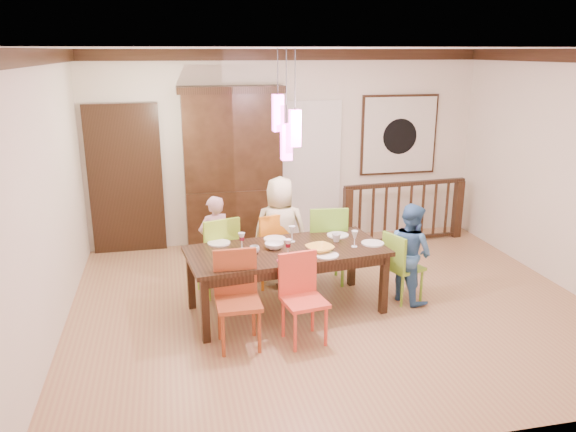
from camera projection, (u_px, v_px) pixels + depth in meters
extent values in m
plane|color=#AC7653|center=(332.00, 305.00, 6.61)|extent=(6.00, 6.00, 0.00)
plane|color=white|center=(338.00, 48.00, 5.79)|extent=(6.00, 6.00, 0.00)
plane|color=beige|center=(287.00, 148.00, 8.54)|extent=(6.00, 0.00, 6.00)
plane|color=beige|center=(46.00, 200.00, 5.59)|extent=(0.00, 5.00, 5.00)
plane|color=beige|center=(572.00, 173.00, 6.81)|extent=(0.00, 5.00, 5.00)
cube|color=black|center=(126.00, 182.00, 8.12)|extent=(1.04, 0.07, 2.24)
cube|color=silver|center=(310.00, 173.00, 8.69)|extent=(0.97, 0.05, 2.22)
cube|color=black|center=(399.00, 135.00, 8.84)|extent=(1.25, 0.04, 1.25)
cube|color=silver|center=(400.00, 135.00, 8.81)|extent=(1.18, 0.02, 1.18)
cylinder|color=black|center=(400.00, 136.00, 8.81)|extent=(0.56, 0.01, 0.56)
cube|color=#FF4CCC|center=(278.00, 113.00, 5.87)|extent=(0.11, 0.11, 0.38)
cylinder|color=black|center=(278.00, 72.00, 5.75)|extent=(0.01, 0.01, 0.46)
cube|color=#FF4CCC|center=(295.00, 128.00, 5.85)|extent=(0.11, 0.11, 0.38)
cylinder|color=black|center=(295.00, 79.00, 5.71)|extent=(0.01, 0.01, 0.61)
cube|color=#FF4CCC|center=(286.00, 142.00, 5.92)|extent=(0.11, 0.11, 0.38)
cylinder|color=black|center=(286.00, 87.00, 5.76)|extent=(0.01, 0.01, 0.76)
cube|color=black|center=(286.00, 251.00, 6.27)|extent=(2.30, 1.26, 0.05)
cube|color=black|center=(194.00, 275.00, 6.56)|extent=(0.09, 0.09, 0.70)
cube|color=black|center=(359.00, 262.00, 6.98)|extent=(0.09, 0.09, 0.70)
cube|color=black|center=(199.00, 306.00, 5.78)|extent=(0.09, 0.09, 0.70)
cube|color=black|center=(384.00, 289.00, 6.19)|extent=(0.09, 0.09, 0.70)
cube|color=black|center=(279.00, 245.00, 6.71)|extent=(1.99, 0.28, 0.10)
cube|color=black|center=(295.00, 272.00, 5.88)|extent=(1.99, 0.28, 0.10)
cube|color=#98CF31|center=(217.00, 256.00, 6.82)|extent=(0.56, 0.56, 0.04)
cube|color=#98CF31|center=(216.00, 235.00, 6.75)|extent=(0.44, 0.17, 0.49)
cylinder|color=#98CF31|center=(204.00, 281.00, 6.69)|extent=(0.04, 0.04, 0.47)
cylinder|color=#98CF31|center=(234.00, 279.00, 6.76)|extent=(0.04, 0.04, 0.47)
cylinder|color=#98CF31|center=(202.00, 270.00, 7.03)|extent=(0.04, 0.04, 0.47)
cylinder|color=#98CF31|center=(230.00, 268.00, 7.10)|extent=(0.04, 0.04, 0.47)
cube|color=orange|center=(268.00, 249.00, 7.10)|extent=(0.55, 0.55, 0.04)
cube|color=orange|center=(267.00, 229.00, 7.03)|extent=(0.42, 0.18, 0.48)
cylinder|color=orange|center=(256.00, 273.00, 6.97)|extent=(0.04, 0.04, 0.46)
cylinder|color=orange|center=(284.00, 270.00, 7.04)|extent=(0.04, 0.04, 0.46)
cylinder|color=orange|center=(252.00, 263.00, 7.30)|extent=(0.04, 0.04, 0.46)
cylinder|color=orange|center=(279.00, 261.00, 7.37)|extent=(0.04, 0.04, 0.46)
cube|color=#6BAE2C|center=(325.00, 245.00, 7.14)|extent=(0.51, 0.51, 0.04)
cube|color=#6BAE2C|center=(326.00, 224.00, 7.06)|extent=(0.47, 0.09, 0.51)
cylinder|color=#6BAE2C|center=(314.00, 270.00, 6.99)|extent=(0.04, 0.04, 0.49)
cylinder|color=#6BAE2C|center=(344.00, 268.00, 7.07)|extent=(0.04, 0.04, 0.49)
cylinder|color=#6BAE2C|center=(307.00, 260.00, 7.35)|extent=(0.04, 0.04, 0.49)
cylinder|color=#6BAE2C|center=(335.00, 257.00, 7.42)|extent=(0.04, 0.04, 0.49)
cube|color=#9F4220|center=(238.00, 303.00, 5.56)|extent=(0.44, 0.44, 0.04)
cube|color=#9F4220|center=(238.00, 279.00, 5.49)|extent=(0.44, 0.04, 0.48)
cylinder|color=#9F4220|center=(223.00, 335.00, 5.43)|extent=(0.04, 0.04, 0.46)
cylinder|color=#9F4220|center=(259.00, 332.00, 5.50)|extent=(0.04, 0.04, 0.46)
cylinder|color=#9F4220|center=(220.00, 319.00, 5.76)|extent=(0.04, 0.04, 0.46)
cylinder|color=#9F4220|center=(254.00, 316.00, 5.83)|extent=(0.04, 0.04, 0.46)
cube|color=#EC4934|center=(304.00, 302.00, 5.66)|extent=(0.47, 0.47, 0.04)
cube|color=#EC4934|center=(305.00, 279.00, 5.59)|extent=(0.41, 0.10, 0.45)
cylinder|color=#EC4934|center=(292.00, 331.00, 5.54)|extent=(0.04, 0.04, 0.43)
cylinder|color=#EC4934|center=(324.00, 328.00, 5.61)|extent=(0.04, 0.04, 0.43)
cylinder|color=#EC4934|center=(285.00, 316.00, 5.85)|extent=(0.04, 0.04, 0.43)
cylinder|color=#EC4934|center=(316.00, 313.00, 5.92)|extent=(0.04, 0.04, 0.43)
cube|color=#7CB430|center=(404.00, 267.00, 6.65)|extent=(0.48, 0.48, 0.04)
cube|color=#7CB430|center=(405.00, 250.00, 6.59)|extent=(0.16, 0.37, 0.42)
cylinder|color=#7CB430|center=(396.00, 290.00, 6.53)|extent=(0.03, 0.03, 0.40)
cylinder|color=#7CB430|center=(420.00, 288.00, 6.60)|extent=(0.03, 0.03, 0.40)
cylinder|color=#7CB430|center=(386.00, 280.00, 6.82)|extent=(0.03, 0.03, 0.40)
cylinder|color=#7CB430|center=(409.00, 278.00, 6.89)|extent=(0.03, 0.03, 0.40)
cube|color=black|center=(235.00, 218.00, 8.44)|extent=(1.42, 0.44, 0.91)
cube|color=black|center=(232.00, 141.00, 8.13)|extent=(1.42, 0.40, 1.42)
cube|color=black|center=(231.00, 139.00, 8.31)|extent=(1.21, 0.02, 1.21)
cube|color=black|center=(231.00, 89.00, 7.92)|extent=(1.52, 0.44, 0.10)
cube|color=black|center=(346.00, 217.00, 8.47)|extent=(0.13, 0.13, 0.92)
cube|color=black|center=(460.00, 210.00, 8.85)|extent=(0.13, 0.13, 0.92)
cube|color=black|center=(406.00, 184.00, 8.53)|extent=(2.00, 0.22, 0.06)
cube|color=black|center=(403.00, 239.00, 8.78)|extent=(1.88, 0.19, 0.05)
imported|color=#DFA9BA|center=(215.00, 242.00, 6.99)|extent=(0.50, 0.42, 1.18)
imported|color=beige|center=(280.00, 231.00, 7.04)|extent=(0.75, 0.56, 1.39)
imported|color=#3E70AE|center=(410.00, 253.00, 6.59)|extent=(0.64, 0.71, 1.19)
imported|color=#EDB543|center=(320.00, 249.00, 6.16)|extent=(0.37, 0.37, 0.07)
imported|color=white|center=(274.00, 246.00, 6.26)|extent=(0.27, 0.27, 0.07)
imported|color=silver|center=(254.00, 250.00, 6.11)|extent=(0.13, 0.13, 0.09)
imported|color=silver|center=(336.00, 238.00, 6.49)|extent=(0.11, 0.11, 0.10)
cylinder|color=white|center=(219.00, 243.00, 6.43)|extent=(0.26, 0.26, 0.01)
cylinder|color=white|center=(275.00, 239.00, 6.58)|extent=(0.26, 0.26, 0.01)
cylinder|color=white|center=(338.00, 235.00, 6.71)|extent=(0.26, 0.26, 0.01)
cylinder|color=white|center=(229.00, 262.00, 5.85)|extent=(0.26, 0.26, 0.01)
cylinder|color=white|center=(327.00, 255.00, 6.05)|extent=(0.26, 0.26, 0.01)
cylinder|color=white|center=(373.00, 243.00, 6.43)|extent=(0.26, 0.26, 0.01)
cube|color=#D83359|center=(286.00, 262.00, 5.87)|extent=(0.18, 0.14, 0.01)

